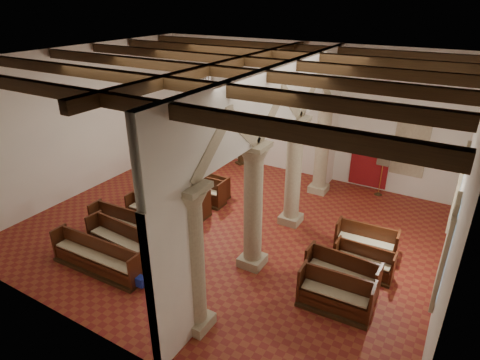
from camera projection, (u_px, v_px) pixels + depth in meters
name	position (u px, v px, depth m)	size (l,w,h in m)	color
floor	(229.00, 228.00, 14.72)	(14.00, 14.00, 0.00)	maroon
ceiling	(226.00, 59.00, 12.19)	(14.00, 14.00, 0.00)	black
wall_back	(297.00, 110.00, 18.16)	(14.00, 0.02, 6.00)	silver
wall_front	(83.00, 236.00, 8.76)	(14.00, 0.02, 6.00)	silver
wall_left	(85.00, 121.00, 16.65)	(0.02, 12.00, 6.00)	silver
wall_right	(460.00, 200.00, 10.26)	(0.02, 12.00, 6.00)	silver
ceiling_beams	(227.00, 65.00, 12.27)	(13.80, 11.80, 0.30)	#3A2612
arcade	(277.00, 145.00, 12.40)	(0.90, 11.90, 6.00)	tan
window_right_a	(446.00, 256.00, 9.44)	(0.03, 1.00, 2.20)	#357864
window_right_b	(459.00, 190.00, 12.57)	(0.03, 1.00, 2.20)	#357864
window_back	(411.00, 146.00, 16.20)	(1.00, 0.03, 2.20)	#357864
pipe_organ	(210.00, 132.00, 20.51)	(2.10, 0.85, 4.40)	#3A2612
lectern	(241.00, 155.00, 20.05)	(0.56, 0.60, 1.14)	#341C10
dossal_curtain	(369.00, 163.00, 17.27)	(1.80, 0.07, 2.17)	maroon
processional_banner	(381.00, 178.00, 16.81)	(0.54, 0.68, 2.34)	#3A2612
hymnal_box_a	(140.00, 281.00, 11.60)	(0.30, 0.24, 0.30)	navy
hymnal_box_b	(172.00, 257.00, 12.62)	(0.32, 0.26, 0.32)	navy
hymnal_box_c	(194.00, 225.00, 14.41)	(0.30, 0.24, 0.30)	navy
tube_heater_a	(124.00, 269.00, 12.25)	(0.09, 0.09, 0.86)	silver
tube_heater_b	(133.00, 258.00, 12.74)	(0.10, 0.10, 1.03)	white
nave_pew_0	(97.00, 261.00, 12.31)	(3.29, 0.79, 1.06)	#3A2612
nave_pew_1	(124.00, 247.00, 12.95)	(2.89, 0.94, 1.15)	#3A2612
nave_pew_2	(128.00, 231.00, 13.84)	(3.05, 0.86, 1.11)	#3A2612
nave_pew_3	(160.00, 217.00, 14.80)	(2.83, 0.79, 0.97)	#3A2612
nave_pew_4	(175.00, 201.00, 15.85)	(3.06, 0.79, 1.10)	#3A2612
nave_pew_5	(189.00, 191.00, 16.68)	(3.26, 0.79, 1.08)	#3A2612
nave_pew_6	(199.00, 186.00, 17.21)	(2.90, 0.80, 0.97)	#3A2612
aisle_pew_0	(334.00, 298.00, 10.75)	(1.99, 0.83, 1.12)	#3A2612
aisle_pew_1	(341.00, 278.00, 11.52)	(2.12, 0.84, 1.12)	#3A2612
aisle_pew_2	(363.00, 265.00, 12.18)	(1.77, 0.65, 0.95)	#3A2612
aisle_pew_3	(365.00, 246.00, 12.98)	(1.96, 0.84, 1.11)	#3A2612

